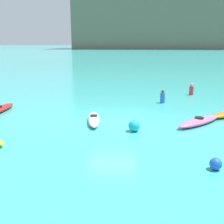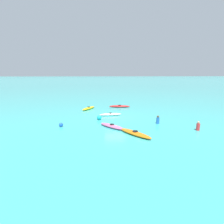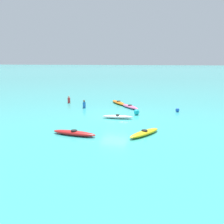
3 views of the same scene
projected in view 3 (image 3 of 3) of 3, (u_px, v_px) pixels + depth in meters
ground_plane at (115, 116)px, 22.84m from camera, size 600.00×600.00×0.00m
kayak_pink at (130, 107)px, 26.62m from camera, size 2.76×2.58×0.37m
kayak_yellow at (144, 133)px, 16.88m from camera, size 3.01×2.12×0.37m
kayak_white at (118, 117)px, 21.78m from camera, size 0.89×2.86×0.37m
kayak_orange at (119, 103)px, 29.26m from camera, size 3.25×2.65×0.37m
kayak_red at (74, 133)px, 16.86m from camera, size 0.98×3.32×0.37m
buoy_cyan at (137, 112)px, 23.28m from camera, size 0.53×0.53×0.53m
buoy_blue at (177, 110)px, 24.65m from camera, size 0.40×0.40×0.40m
person_near_shore at (69, 100)px, 29.89m from camera, size 0.40×0.40×0.88m
person_by_kayaks at (84, 104)px, 26.73m from camera, size 0.44×0.44×0.88m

